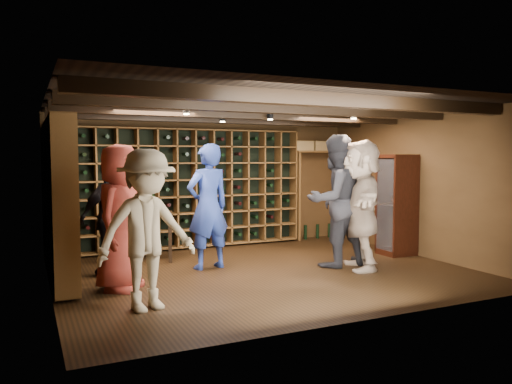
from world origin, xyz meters
name	(u,v)px	position (x,y,z in m)	size (l,w,h in m)	color
ground	(264,271)	(0.00, 0.00, 0.00)	(6.00, 6.00, 0.00)	black
room_shell	(263,111)	(0.00, 0.05, 2.42)	(6.00, 6.00, 6.00)	#4D341A
wine_rack_back	(185,188)	(-0.52, 2.33, 1.15)	(4.65, 0.30, 2.20)	brown
wine_rack_left	(59,198)	(-2.83, 0.82, 1.15)	(0.30, 2.65, 2.20)	brown
crate_shelf	(318,165)	(2.41, 2.32, 1.57)	(1.20, 0.32, 2.07)	brown
display_cabinet	(397,207)	(2.71, 0.20, 0.86)	(0.55, 0.50, 1.75)	black
man_blue_shirt	(208,206)	(-0.70, 0.56, 0.97)	(0.71, 0.47, 1.94)	navy
man_grey_suit	(335,201)	(1.19, -0.12, 1.04)	(1.01, 0.79, 2.09)	black
guest_red_floral	(120,217)	(-2.16, -0.13, 0.95)	(0.93, 0.60, 1.90)	maroon
guest_woman_black	(112,218)	(-2.12, 0.72, 0.85)	(1.00, 0.42, 1.70)	black
guest_khaki	(147,230)	(-2.03, -1.15, 0.91)	(1.18, 0.68, 1.83)	gray
guest_beige	(361,204)	(1.46, -0.45, 1.00)	(1.86, 0.59, 2.01)	tan
tasting_table	(139,218)	(-1.55, 1.55, 0.72)	(1.17, 0.78, 1.09)	black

